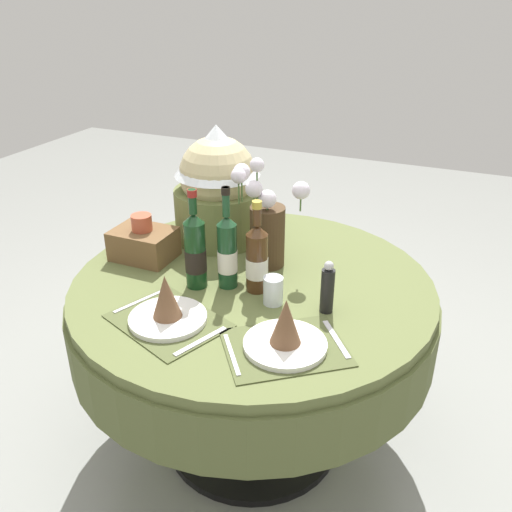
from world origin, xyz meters
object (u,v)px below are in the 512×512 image
object	(u,v)px
gift_tub_back_left	(218,182)
tumbler_near_right	(273,290)
place_setting_right	(285,334)
wine_bottle_left	(257,258)
dining_table	(253,316)
wine_bottle_centre	(195,251)
place_setting_left	(167,308)
pepper_mill	(327,289)
wine_bottle_right	(227,251)
flower_vase	(267,223)
woven_basket_side_left	(143,243)

from	to	relation	value
gift_tub_back_left	tumbler_near_right	bearing A→B (deg)	-44.72
place_setting_right	tumbler_near_right	xyz separation A→B (m)	(-0.12, 0.21, -0.00)
place_setting_right	wine_bottle_left	bearing A→B (deg)	127.04
dining_table	wine_bottle_centre	distance (m)	0.34
place_setting_left	pepper_mill	xyz separation A→B (m)	(0.43, 0.25, 0.03)
wine_bottle_centre	tumbler_near_right	xyz separation A→B (m)	(0.28, -0.00, -0.09)
place_setting_left	tumbler_near_right	size ratio (longest dim) A/B	4.40
place_setting_right	pepper_mill	size ratio (longest dim) A/B	2.42
wine_bottle_right	pepper_mill	distance (m)	0.36
place_setting_right	gift_tub_back_left	bearing A→B (deg)	130.56
place_setting_right	wine_bottle_right	size ratio (longest dim) A/B	1.20
wine_bottle_right	tumbler_near_right	world-z (taller)	wine_bottle_right
place_setting_left	wine_bottle_left	bearing A→B (deg)	58.89
wine_bottle_left	flower_vase	bearing A→B (deg)	102.77
place_setting_left	wine_bottle_left	world-z (taller)	wine_bottle_left
place_setting_left	wine_bottle_left	xyz separation A→B (m)	(0.17, 0.29, 0.07)
tumbler_near_right	woven_basket_side_left	xyz separation A→B (m)	(-0.57, 0.11, 0.02)
dining_table	flower_vase	xyz separation A→B (m)	(-0.00, 0.13, 0.31)
gift_tub_back_left	dining_table	bearing A→B (deg)	-45.70
place_setting_right	gift_tub_back_left	xyz separation A→B (m)	(-0.51, 0.60, 0.19)
gift_tub_back_left	woven_basket_side_left	size ratio (longest dim) A/B	2.07
dining_table	pepper_mill	world-z (taller)	pepper_mill
gift_tub_back_left	wine_bottle_right	bearing A→B (deg)	-58.96
place_setting_right	wine_bottle_right	distance (m)	0.41
pepper_mill	woven_basket_side_left	world-z (taller)	pepper_mill
gift_tub_back_left	place_setting_left	bearing A→B (deg)	-77.75
tumbler_near_right	wine_bottle_centre	bearing A→B (deg)	179.51
dining_table	gift_tub_back_left	xyz separation A→B (m)	(-0.27, 0.27, 0.39)
gift_tub_back_left	woven_basket_side_left	world-z (taller)	gift_tub_back_left
place_setting_right	flower_vase	xyz separation A→B (m)	(-0.25, 0.45, 0.12)
place_setting_left	woven_basket_side_left	distance (m)	0.46
flower_vase	wine_bottle_left	world-z (taller)	flower_vase
dining_table	place_setting_left	world-z (taller)	place_setting_left
dining_table	place_setting_right	world-z (taller)	place_setting_right
flower_vase	wine_bottle_left	xyz separation A→B (m)	(0.04, -0.18, -0.04)
flower_vase	wine_bottle_left	size ratio (longest dim) A/B	1.27
place_setting_left	wine_bottle_left	size ratio (longest dim) A/B	1.29
place_setting_left	wine_bottle_centre	xyz separation A→B (m)	(-0.03, 0.23, 0.09)
place_setting_left	gift_tub_back_left	world-z (taller)	gift_tub_back_left
place_setting_right	gift_tub_back_left	world-z (taller)	gift_tub_back_left
wine_bottle_right	woven_basket_side_left	size ratio (longest dim) A/B	1.60
tumbler_near_right	pepper_mill	xyz separation A→B (m)	(0.17, 0.02, 0.03)
place_setting_left	pepper_mill	size ratio (longest dim) A/B	2.33
flower_vase	wine_bottle_right	xyz separation A→B (m)	(-0.06, -0.20, -0.03)
place_setting_right	woven_basket_side_left	distance (m)	0.76
wine_bottle_left	pepper_mill	bearing A→B (deg)	-8.09
pepper_mill	woven_basket_side_left	xyz separation A→B (m)	(-0.74, 0.09, -0.02)
wine_bottle_right	woven_basket_side_left	distance (m)	0.39
wine_bottle_centre	pepper_mill	world-z (taller)	wine_bottle_centre
dining_table	wine_bottle_left	distance (m)	0.28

